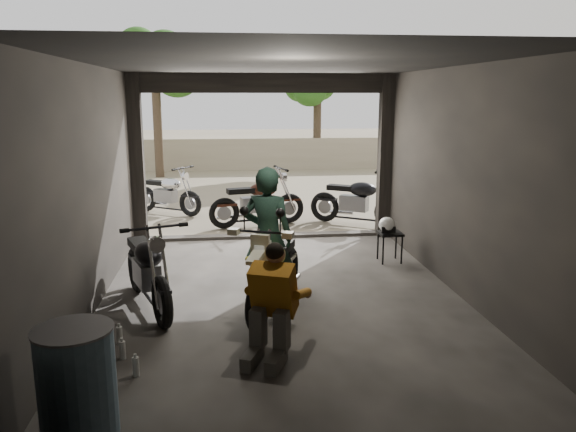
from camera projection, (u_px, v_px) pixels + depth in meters
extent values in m
plane|color=#7A6D56|center=(283.00, 300.00, 7.81)|extent=(80.00, 80.00, 0.00)
cube|color=#2D2B28|center=(283.00, 300.00, 7.81)|extent=(5.00, 7.00, 0.02)
plane|color=black|center=(282.00, 63.00, 7.13)|extent=(7.00, 7.00, 0.00)
cube|color=black|center=(332.00, 264.00, 4.07)|extent=(5.00, 0.02, 3.20)
cube|color=black|center=(89.00, 191.00, 7.19)|extent=(0.02, 7.00, 3.20)
cube|color=black|center=(462.00, 184.00, 7.75)|extent=(0.02, 7.00, 3.20)
cube|color=black|center=(137.00, 161.00, 10.49)|extent=(0.24, 0.24, 3.20)
cube|color=black|center=(385.00, 157.00, 11.02)|extent=(0.24, 0.24, 3.20)
cube|color=black|center=(263.00, 83.00, 10.49)|extent=(5.00, 0.16, 0.36)
cube|color=#2D2B28|center=(264.00, 236.00, 11.20)|extent=(5.00, 0.25, 0.08)
cube|color=gray|center=(244.00, 154.00, 21.28)|extent=(18.00, 0.30, 1.20)
cylinder|color=#382B1E|center=(158.00, 125.00, 19.24)|extent=(0.30, 0.30, 3.58)
ellipsoid|color=#1E4C14|center=(154.00, 57.00, 18.76)|extent=(2.20, 2.20, 3.14)
cylinder|color=#382B1E|center=(317.00, 127.00, 21.38)|extent=(0.30, 0.30, 3.20)
ellipsoid|color=#1E4C14|center=(318.00, 73.00, 20.96)|extent=(2.20, 2.20, 2.80)
imported|color=black|center=(268.00, 237.00, 7.49)|extent=(0.82, 0.70, 1.90)
cube|color=black|center=(390.00, 233.00, 9.48)|extent=(0.39, 0.39, 0.04)
cylinder|color=black|center=(383.00, 251.00, 9.36)|extent=(0.03, 0.03, 0.51)
cylinder|color=black|center=(402.00, 250.00, 9.39)|extent=(0.03, 0.03, 0.51)
cylinder|color=black|center=(378.00, 246.00, 9.67)|extent=(0.03, 0.03, 0.51)
cylinder|color=black|center=(396.00, 245.00, 9.71)|extent=(0.03, 0.03, 0.51)
ellipsoid|color=silver|center=(387.00, 225.00, 9.44)|extent=(0.34, 0.35, 0.26)
cylinder|color=#3F596A|center=(77.00, 385.00, 4.57)|extent=(0.82, 0.82, 0.97)
cylinder|color=black|center=(472.00, 196.00, 10.41)|extent=(0.08, 0.08, 1.92)
cylinder|color=beige|center=(476.00, 154.00, 10.22)|extent=(0.70, 0.03, 0.70)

